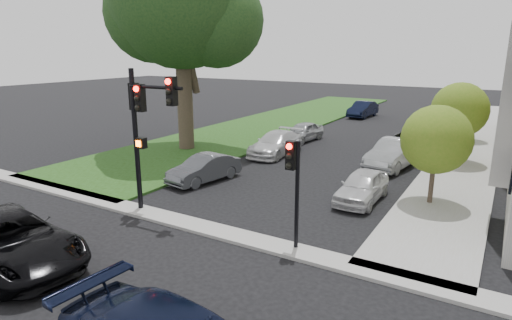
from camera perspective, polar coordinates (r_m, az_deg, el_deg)
The scene contains 18 objects.
ground at distance 14.28m, azimuth -10.57°, elevation -12.18°, with size 140.00×140.00×0.00m, color black.
grass_strip at distance 38.33m, azimuth 3.02°, elevation 5.06°, with size 8.00×44.00×0.12m, color #1B3C0C.
sidewalk_right at distance 34.09m, azimuth 27.13°, elevation 2.27°, with size 3.50×44.00×0.12m, color #9C9991.
sidewalk_cross at distance 15.65m, azimuth -5.71°, elevation -9.28°, with size 60.00×1.00×0.12m, color #9C9991.
small_tree_a at distance 18.85m, azimuth 22.90°, elevation 2.52°, with size 2.82×2.82×4.22m.
small_tree_b at distance 26.58m, azimuth 25.50°, elevation 6.02°, with size 3.08×3.08×4.62m.
small_tree_c at distance 33.57m, azimuth 26.64°, elevation 6.31°, with size 2.45×2.45×3.68m.
traffic_signal_main at distance 16.91m, azimuth -14.79°, elevation 5.74°, with size 2.77×0.72×5.68m.
traffic_signal_secondary at distance 13.45m, azimuth 5.06°, elevation -2.01°, with size 0.46×0.37×3.65m.
car_cross_near at distance 15.00m, azimuth -29.98°, elevation -9.33°, with size 2.63×5.70×1.59m, color black.
car_parked_0 at distance 18.94m, azimuth 13.96°, elevation -3.42°, with size 1.57×3.90×1.33m, color silver.
car_parked_1 at distance 24.74m, azimuth 17.91°, elevation 0.79°, with size 1.66×4.76×1.57m, color #999BA0.
car_parked_2 at distance 28.39m, azimuth 19.82°, elevation 2.31°, with size 2.56×5.55×1.54m, color #3F4247.
car_parked_4 at distance 41.65m, azimuth 23.84°, elevation 5.61°, with size 2.19×5.39×1.56m, color #999BA0.
car_parked_5 at distance 21.25m, azimuth -6.91°, elevation -1.15°, with size 1.39×3.98×1.31m, color #3F4247.
car_parked_6 at distance 26.53m, azimuth 2.63°, elevation 2.21°, with size 1.97×4.85×1.41m, color silver.
car_parked_7 at distance 30.70m, azimuth 6.27°, elevation 3.77°, with size 1.58×3.93×1.34m, color #999BA0.
car_parked_9 at distance 42.86m, azimuth 14.05°, elevation 6.58°, with size 1.58×4.53×1.49m, color black.
Camera 1 is at (8.62, -9.45, 6.37)m, focal length 30.00 mm.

